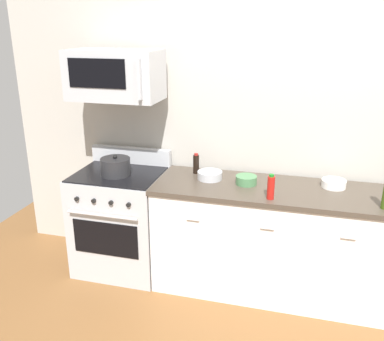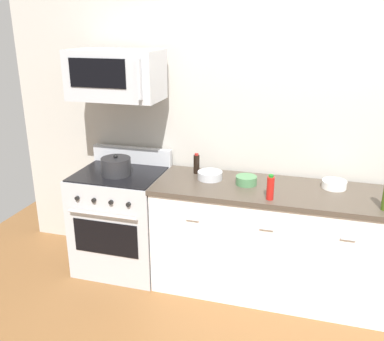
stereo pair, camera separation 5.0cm
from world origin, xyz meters
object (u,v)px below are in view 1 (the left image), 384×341
object	(u,v)px
bowl_white_ceramic	(334,183)
stockpot	(116,167)
bottle_hot_sauce_red	(271,187)
range_oven	(122,220)
microwave	(115,75)
bottle_soy_sauce_dark	(196,164)
bowl_steel_prep	(210,175)
bowl_green_glaze	(246,180)

from	to	relation	value
bowl_white_ceramic	stockpot	size ratio (longest dim) A/B	0.75
bottle_hot_sauce_red	stockpot	xyz separation A→B (m)	(-1.32, 0.18, -0.01)
range_oven	microwave	bearing A→B (deg)	89.71
range_oven	bottle_soy_sauce_dark	xyz separation A→B (m)	(0.65, 0.17, 0.54)
microwave	bowl_steel_prep	bearing A→B (deg)	1.51
bowl_steel_prep	stockpot	bearing A→B (deg)	-171.48
microwave	stockpot	size ratio (longest dim) A/B	2.96
range_oven	bowl_green_glaze	xyz separation A→B (m)	(1.10, 0.03, 0.49)
bottle_soy_sauce_dark	bowl_white_ceramic	distance (m)	1.13
microwave	bowl_white_ceramic	world-z (taller)	microwave
bottle_soy_sauce_dark	bowl_steel_prep	xyz separation A→B (m)	(0.15, -0.11, -0.05)
bottle_soy_sauce_dark	bowl_green_glaze	world-z (taller)	bottle_soy_sauce_dark
bowl_green_glaze	bottle_hot_sauce_red	bearing A→B (deg)	-50.04
bottle_soy_sauce_dark	range_oven	bearing A→B (deg)	-164.98
bowl_steel_prep	bottle_soy_sauce_dark	bearing A→B (deg)	143.56
stockpot	bowl_steel_prep	bearing A→B (deg)	8.52
microwave	bowl_steel_prep	world-z (taller)	microwave
microwave	stockpot	distance (m)	0.76
range_oven	stockpot	xyz separation A→B (m)	(-0.00, -0.05, 0.53)
range_oven	stockpot	size ratio (longest dim) A/B	4.25
bottle_hot_sauce_red	bowl_green_glaze	bearing A→B (deg)	129.96
bottle_soy_sauce_dark	bottle_hot_sauce_red	size ratio (longest dim) A/B	0.93
bottle_hot_sauce_red	stockpot	distance (m)	1.33
bottle_hot_sauce_red	bowl_white_ceramic	bearing A→B (deg)	38.54
microwave	bottle_soy_sauce_dark	world-z (taller)	microwave
range_oven	bottle_hot_sauce_red	xyz separation A→B (m)	(1.32, -0.23, 0.54)
range_oven	stockpot	world-z (taller)	stockpot
microwave	bowl_white_ceramic	size ratio (longest dim) A/B	3.94
bowl_white_ceramic	bottle_hot_sauce_red	bearing A→B (deg)	-141.46
bowl_green_glaze	bottle_soy_sauce_dark	bearing A→B (deg)	162.19
bottle_soy_sauce_dark	bottle_hot_sauce_red	world-z (taller)	bottle_hot_sauce_red
range_oven	microwave	distance (m)	1.28
bowl_green_glaze	bowl_white_ceramic	size ratio (longest dim) A/B	0.90
bowl_steel_prep	range_oven	bearing A→B (deg)	-175.27
microwave	bottle_soy_sauce_dark	xyz separation A→B (m)	(0.65, 0.13, -0.75)
bowl_green_glaze	bowl_steel_prep	distance (m)	0.31
bowl_green_glaze	bowl_steel_prep	bearing A→B (deg)	172.93
stockpot	microwave	bearing A→B (deg)	89.87
range_oven	bowl_green_glaze	bearing A→B (deg)	1.42
microwave	bowl_green_glaze	distance (m)	1.36
microwave	bowl_green_glaze	world-z (taller)	microwave
bowl_white_ceramic	stockpot	distance (m)	1.79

